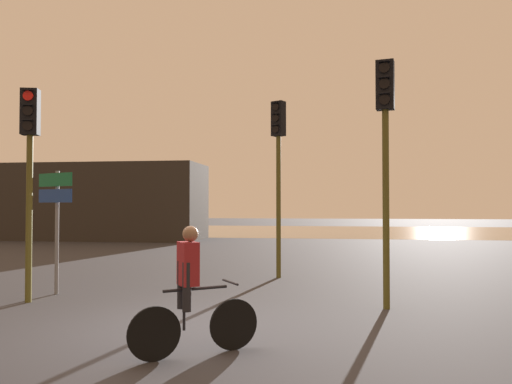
{
  "coord_description": "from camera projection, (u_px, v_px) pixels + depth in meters",
  "views": [
    {
      "loc": [
        2.22,
        -7.35,
        1.89
      ],
      "look_at": [
        0.5,
        5.0,
        2.2
      ],
      "focal_mm": 35.0,
      "sensor_mm": 36.0,
      "label": 1
    }
  ],
  "objects": [
    {
      "name": "cyclist",
      "position": [
        191.0,
        290.0,
        6.21
      ],
      "size": [
        1.42,
        1.01,
        1.62
      ],
      "rotation": [
        0.0,
        0.0,
        -0.96
      ],
      "color": "black",
      "rests_on": "ground"
    },
    {
      "name": "traffic_light_center",
      "position": [
        278.0,
        155.0,
        12.92
      ],
      "size": [
        0.39,
        0.41,
        4.57
      ],
      "rotation": [
        0.0,
        0.0,
        2.67
      ],
      "color": "#4C4719",
      "rests_on": "ground"
    },
    {
      "name": "direction_sign_post",
      "position": [
        56.0,
        209.0,
        10.51
      ],
      "size": [
        1.01,
        0.5,
        2.6
      ],
      "rotation": [
        0.0,
        0.0,
        2.7
      ],
      "color": "slate",
      "rests_on": "ground"
    },
    {
      "name": "ground_plane",
      "position": [
        178.0,
        329.0,
        7.54
      ],
      "size": [
        120.0,
        120.0,
        0.0
      ],
      "primitive_type": "plane",
      "color": "#333338"
    },
    {
      "name": "traffic_light_near_left",
      "position": [
        30.0,
        153.0,
        9.67
      ],
      "size": [
        0.37,
        0.39,
        4.14
      ],
      "rotation": [
        0.0,
        0.0,
        3.39
      ],
      "color": "#4C4719",
      "rests_on": "ground"
    },
    {
      "name": "distant_building",
      "position": [
        85.0,
        202.0,
        27.28
      ],
      "size": [
        12.88,
        4.0,
        4.06
      ],
      "primitive_type": "cube",
      "color": "#2D2823",
      "rests_on": "ground"
    },
    {
      "name": "traffic_light_near_right",
      "position": [
        385.0,
        136.0,
        9.08
      ],
      "size": [
        0.36,
        0.38,
        4.52
      ],
      "rotation": [
        0.0,
        0.0,
        2.93
      ],
      "color": "#4C4719",
      "rests_on": "ground"
    },
    {
      "name": "water_strip",
      "position": [
        294.0,
        231.0,
        35.63
      ],
      "size": [
        80.0,
        16.0,
        0.01
      ],
      "primitive_type": "cube",
      "color": "#9E937F",
      "rests_on": "ground"
    }
  ]
}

